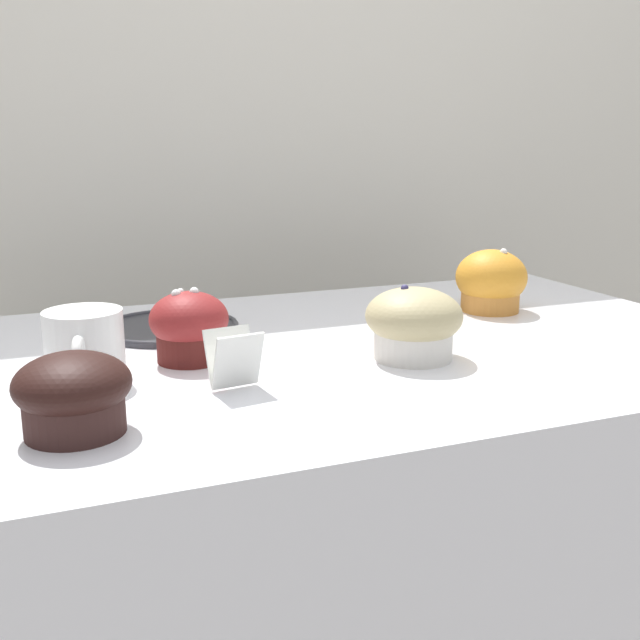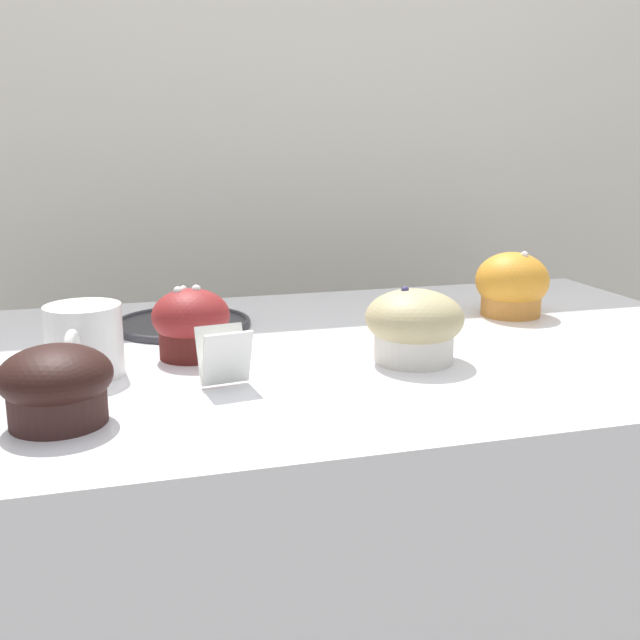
# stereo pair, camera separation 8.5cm
# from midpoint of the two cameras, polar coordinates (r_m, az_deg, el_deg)

# --- Properties ---
(wall_back) EXTENTS (3.20, 0.10, 1.80)m
(wall_back) POSITION_cam_midpoint_polar(r_m,az_deg,el_deg) (1.50, -8.45, 2.29)
(wall_back) COLOR beige
(wall_back) RESTS_ON ground
(muffin_front_center) EXTENTS (0.11, 0.11, 0.09)m
(muffin_front_center) POSITION_cam_midpoint_polar(r_m,az_deg,el_deg) (0.85, 4.33, -0.26)
(muffin_front_center) COLOR silver
(muffin_front_center) RESTS_ON display_counter
(muffin_back_left) EXTENTS (0.09, 0.09, 0.09)m
(muffin_back_left) POSITION_cam_midpoint_polar(r_m,az_deg,el_deg) (0.86, -12.71, -0.55)
(muffin_back_left) COLOR #4D1815
(muffin_back_left) RESTS_ON display_counter
(muffin_back_right) EXTENTS (0.10, 0.10, 0.07)m
(muffin_back_right) POSITION_cam_midpoint_polar(r_m,az_deg,el_deg) (0.69, -21.75, -5.26)
(muffin_back_right) COLOR #341E1B
(muffin_back_right) RESTS_ON display_counter
(muffin_front_left) EXTENTS (0.10, 0.10, 0.09)m
(muffin_front_left) POSITION_cam_midpoint_polar(r_m,az_deg,el_deg) (1.11, 10.77, 2.84)
(muffin_front_left) COLOR #CB8035
(muffin_front_left) RESTS_ON display_counter
(coffee_cup) EXTENTS (0.08, 0.12, 0.08)m
(coffee_cup) POSITION_cam_midpoint_polar(r_m,az_deg,el_deg) (0.82, -20.41, -1.88)
(coffee_cup) COLOR white
(coffee_cup) RESTS_ON display_counter
(serving_plate) EXTENTS (0.18, 0.18, 0.01)m
(serving_plate) POSITION_cam_midpoint_polar(r_m,az_deg,el_deg) (1.02, -13.82, -0.55)
(serving_plate) COLOR #2D2D33
(serving_plate) RESTS_ON display_counter
(price_card) EXTENTS (0.06, 0.05, 0.06)m
(price_card) POSITION_cam_midpoint_polar(r_m,az_deg,el_deg) (0.76, -9.80, -2.96)
(price_card) COLOR white
(price_card) RESTS_ON display_counter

